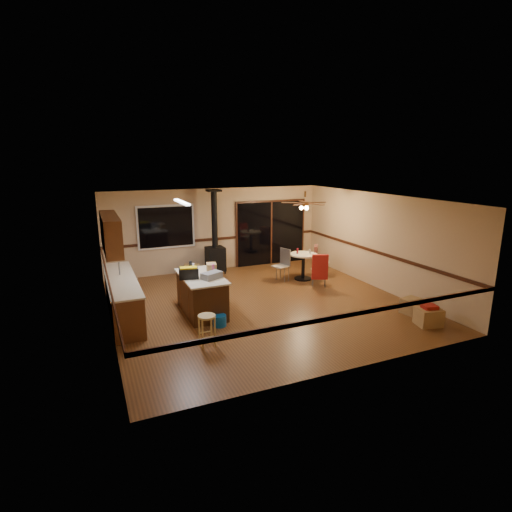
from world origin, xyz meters
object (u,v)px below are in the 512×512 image
toolbox_black (189,273)px  box_corner_b (411,306)px  toolbox_grey (212,275)px  wood_stove (215,250)px  bar_stool (207,330)px  chair_near (320,267)px  chair_right (317,257)px  box_corner_a (428,317)px  chair_left (283,261)px  blue_bucket (219,320)px  box_under_window (192,270)px  dining_table (303,262)px  kitchen_island (202,294)px

toolbox_black → box_corner_b: (4.78, -1.83, -0.84)m
toolbox_black → toolbox_grey: bearing=-21.9°
wood_stove → bar_stool: wood_stove is taller
toolbox_grey → chair_near: (3.35, 0.82, -0.37)m
toolbox_grey → bar_stool: size_ratio=0.74×
chair_right → box_corner_b: chair_right is taller
box_corner_a → toolbox_grey: bearing=150.7°
bar_stool → chair_left: bearing=44.4°
chair_right → box_corner_a: 4.19m
toolbox_black → chair_near: bearing=9.4°
blue_bucket → box_under_window: box_under_window is taller
dining_table → box_corner_b: (0.98, -3.33, -0.35)m
chair_near → dining_table: bearing=91.6°
toolbox_grey → box_corner_a: size_ratio=0.92×
kitchen_island → bar_stool: bearing=-102.3°
kitchen_island → chair_left: (2.89, 1.52, 0.14)m
box_corner_b → chair_left: bearing=114.6°
kitchen_island → chair_near: size_ratio=2.40×
toolbox_grey → toolbox_black: (-0.47, 0.19, 0.05)m
box_under_window → blue_bucket: bearing=-95.9°
bar_stool → chair_right: size_ratio=0.88×
toolbox_black → bar_stool: (-0.06, -1.55, -0.71)m
chair_left → kitchen_island: bearing=-152.2°
bar_stool → chair_near: (3.88, 2.19, 0.29)m
blue_bucket → kitchen_island: bearing=98.8°
chair_left → blue_bucket: bearing=-138.8°
toolbox_grey → blue_bucket: 1.03m
toolbox_grey → box_corner_b: toolbox_grey is taller
chair_near → box_corner_a: (0.78, -3.14, -0.41)m
dining_table → box_corner_b: dining_table is taller
bar_stool → blue_bucket: (0.50, 0.78, -0.19)m
dining_table → chair_near: 0.87m
wood_stove → dining_table: 2.76m
blue_bucket → box_corner_b: box_corner_b is taller
toolbox_black → chair_right: (4.34, 1.65, -0.42)m
box_under_window → toolbox_black: bearing=-105.2°
toolbox_grey → kitchen_island: bearing=118.6°
kitchen_island → blue_bucket: kitchen_island is taller
box_under_window → box_corner_b: 6.30m
toolbox_grey → blue_bucket: size_ratio=1.55×
blue_bucket → box_corner_b: 4.46m
kitchen_island → chair_right: bearing=20.9°
box_under_window → chair_right: bearing=-22.4°
dining_table → toolbox_black: bearing=-158.4°
box_corner_a → box_under_window: bearing=123.9°
wood_stove → toolbox_grey: 3.55m
kitchen_island → dining_table: size_ratio=2.07×
chair_near → chair_right: 1.14m
bar_stool → blue_bucket: size_ratio=2.09×
chair_near → box_corner_a: size_ratio=1.41×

